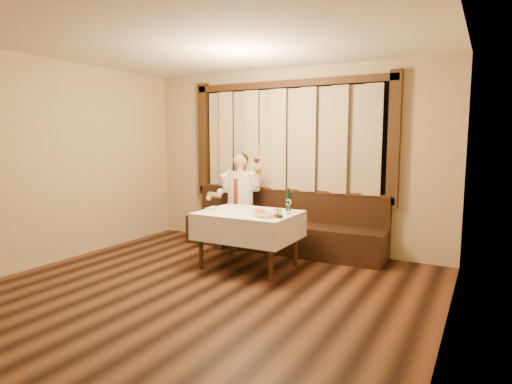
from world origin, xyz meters
The scene contains 10 objects.
room centered at (0.00, 0.97, 1.50)m, with size 5.01×6.01×2.81m.
banquette centered at (0.00, 2.72, 0.31)m, with size 3.20×0.61×0.94m.
dining_table centered at (0.00, 1.70, 0.65)m, with size 1.27×0.97×0.76m.
pizza centered at (0.37, 1.52, 0.77)m, with size 0.34×0.34×0.04m.
pasta_red centered at (0.14, 1.75, 0.79)m, with size 0.24×0.24×0.08m.
pasta_cream centered at (-0.53, 1.64, 0.79)m, with size 0.23×0.23×0.08m.
green_bottle centered at (0.44, 2.01, 0.89)m, with size 0.07×0.07×0.32m.
table_wine_glass centered at (0.53, 1.81, 0.90)m, with size 0.07×0.07×0.20m.
cruet_caddy centered at (0.53, 1.50, 0.80)m, with size 0.13×0.09×0.12m.
seated_man centered at (-0.73, 2.63, 0.86)m, with size 0.84×0.63×1.49m.
Camera 1 is at (2.78, -3.16, 1.73)m, focal length 30.00 mm.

